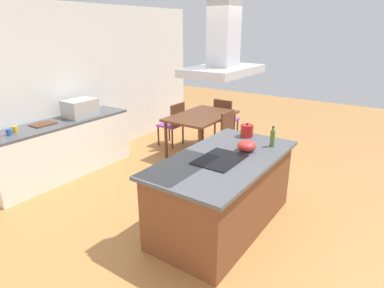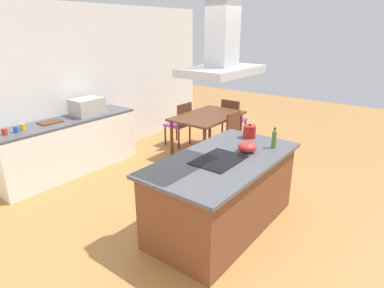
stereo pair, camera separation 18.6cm
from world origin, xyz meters
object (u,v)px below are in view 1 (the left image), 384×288
Objects in this scene: mixing_bowl at (247,146)px; chair_facing_island at (232,133)px; chair_facing_back_wall at (174,122)px; coffee_mug_blue at (9,132)px; countertop_microwave at (80,108)px; olive_oil_bottle at (272,138)px; chair_at_right_end at (225,117)px; coffee_mug_yellow at (15,129)px; range_hood at (223,49)px; tea_kettle at (247,131)px; cutting_board at (43,124)px; dining_table at (201,119)px; cooktop at (220,159)px.

mixing_bowl is 1.96m from chair_facing_island.
coffee_mug_blue is at bearing 168.29° from chair_facing_back_wall.
countertop_microwave is at bearing 1.93° from coffee_mug_blue.
olive_oil_bottle is 0.29× the size of chair_at_right_end.
chair_at_right_end is 1.13m from chair_facing_back_wall.
coffee_mug_yellow is 0.10× the size of range_hood.
chair_facing_back_wall is at bearing 62.40° from tea_kettle.
mixing_bowl is at bearing -68.45° from coffee_mug_yellow.
range_hood is at bearing -172.89° from tea_kettle.
countertop_microwave is (-0.09, 3.00, 0.08)m from mixing_bowl.
coffee_mug_blue is at bearing -178.07° from countertop_microwave.
cutting_board reaches higher than chair_facing_back_wall.
mixing_bowl is at bearing 148.80° from olive_oil_bottle.
coffee_mug_blue is 0.10× the size of range_hood.
tea_kettle reaches higher than mixing_bowl.
tea_kettle is 1.44m from chair_facing_island.
dining_table is at bearing -37.69° from countertop_microwave.
chair_at_right_end is 1.00× the size of chair_facing_island.
dining_table is 1.57× the size of chair_at_right_end.
mixing_bowl is 3.14m from cutting_board.
coffee_mug_blue is 0.14m from coffee_mug_yellow.
countertop_microwave is 2.97m from chair_at_right_end.
chair_facing_island is (-0.00, -1.33, 0.00)m from chair_facing_back_wall.
olive_oil_bottle is (-0.18, -0.43, 0.03)m from tea_kettle.
cooktop is at bearing -152.04° from chair_at_right_end.
chair_facing_back_wall is (2.36, -0.70, -0.40)m from cutting_board.
cooktop is 2.95m from cutting_board.
cooktop is 1.76× the size of cutting_board.
tea_kettle reaches higher than coffee_mug_yellow.
cooktop reaches higher than chair_facing_island.
coffee_mug_yellow is 3.97m from chair_at_right_end.
chair_at_right_end reaches higher than dining_table.
cooktop is 2.64× the size of mixing_bowl.
tea_kettle is 3.27m from coffee_mug_blue.
chair_facing_island is at bearing -90.00° from dining_table.
coffee_mug_blue is at bearing -152.03° from coffee_mug_yellow.
countertop_microwave reaches higher than olive_oil_bottle.
chair_facing_back_wall is 1.33m from chair_facing_island.
countertop_microwave is at bearing 91.75° from mixing_bowl.
chair_facing_island is (2.04, 0.90, -0.40)m from cooktop.
olive_oil_bottle is 0.38m from mixing_bowl.
chair_at_right_end is at bearing -19.77° from coffee_mug_yellow.
cooktop is at bearing -172.89° from tea_kettle.
cutting_board is at bearing 163.52° from chair_facing_back_wall.
range_hood is at bearing 157.29° from olive_oil_bottle.
chair_facing_island is (1.70, -1.98, -0.53)m from countertop_microwave.
tea_kettle reaches higher than chair_facing_back_wall.
dining_table is (1.61, 1.69, -0.30)m from mixing_bowl.
coffee_mug_yellow reaches higher than chair_facing_back_wall.
chair_facing_back_wall and chair_facing_island have the same top height.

